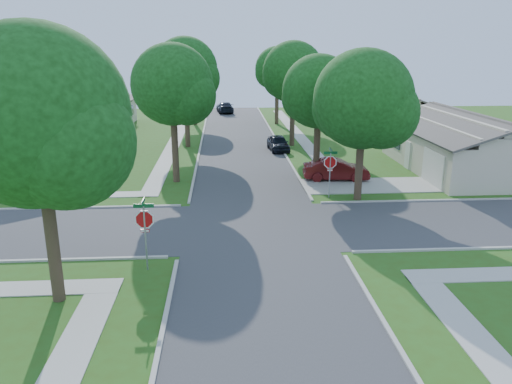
{
  "coord_description": "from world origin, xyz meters",
  "views": [
    {
      "loc": [
        -1.56,
        -23.45,
        8.71
      ],
      "look_at": [
        0.07,
        0.71,
        1.6
      ],
      "focal_mm": 35.0,
      "sensor_mm": 36.0,
      "label": 1
    }
  ],
  "objects": [
    {
      "name": "house_nw_near",
      "position": [
        -15.99,
        15.0,
        1.52
      ],
      "size": [
        8.42,
        13.6,
        4.23
      ],
      "color": "beige",
      "rests_on": "ground"
    },
    {
      "name": "house_ne_far",
      "position": [
        15.99,
        29.0,
        1.52
      ],
      "size": [
        8.42,
        13.6,
        4.23
      ],
      "color": "beige",
      "rests_on": "ground"
    },
    {
      "name": "tree_w_near",
      "position": [
        -4.64,
        9.01,
        6.12
      ],
      "size": [
        5.38,
        5.2,
        8.97
      ],
      "color": "#38281C",
      "rests_on": "ground"
    },
    {
      "name": "sidewalk_ne",
      "position": [
        6.1,
        26.0,
        0.02
      ],
      "size": [
        1.2,
        40.0,
        0.04
      ],
      "primitive_type": "cube",
      "color": "#9E9B91",
      "rests_on": "ground"
    },
    {
      "name": "car_curb_east",
      "position": [
        3.2,
        18.74,
        0.66
      ],
      "size": [
        1.87,
        3.99,
        1.32
      ],
      "primitive_type": "imported",
      "rotation": [
        0.0,
        0.0,
        0.08
      ],
      "color": "black",
      "rests_on": "ground"
    },
    {
      "name": "driveway",
      "position": [
        7.9,
        7.1,
        0.03
      ],
      "size": [
        8.8,
        3.6,
        0.05
      ],
      "primitive_type": "cube",
      "color": "#9E9B91",
      "rests_on": "ground"
    },
    {
      "name": "tree_e_near",
      "position": [
        4.75,
        9.01,
        5.64
      ],
      "size": [
        4.97,
        4.8,
        8.28
      ],
      "color": "#38281C",
      "rests_on": "ground"
    },
    {
      "name": "house_ne_near",
      "position": [
        15.99,
        11.0,
        1.52
      ],
      "size": [
        8.42,
        13.6,
        4.23
      ],
      "color": "beige",
      "rests_on": "ground"
    },
    {
      "name": "tree_w_mid",
      "position": [
        -4.64,
        21.01,
        6.49
      ],
      "size": [
        5.8,
        5.6,
        9.56
      ],
      "color": "#38281C",
      "rests_on": "ground"
    },
    {
      "name": "road_ns",
      "position": [
        0.0,
        0.0,
        0.0
      ],
      "size": [
        7.0,
        100.0,
        0.02
      ],
      "primitive_type": "cube",
      "color": "#333335",
      "rests_on": "ground"
    },
    {
      "name": "tree_sw_corner",
      "position": [
        -7.44,
        -6.99,
        6.26
      ],
      "size": [
        6.21,
        6.0,
        9.55
      ],
      "color": "#38281C",
      "rests_on": "ground"
    },
    {
      "name": "stop_sign_ne",
      "position": [
        4.7,
        4.7,
        2.03
      ],
      "size": [
        1.05,
        0.8,
        2.98
      ],
      "color": "gray",
      "rests_on": "ground"
    },
    {
      "name": "tree_ne_corner",
      "position": [
        6.36,
        4.21,
        5.59
      ],
      "size": [
        5.8,
        5.6,
        8.66
      ],
      "color": "#38281C",
      "rests_on": "ground"
    },
    {
      "name": "tree_w_far",
      "position": [
        -4.65,
        34.01,
        5.51
      ],
      "size": [
        4.76,
        4.6,
        8.04
      ],
      "color": "#38281C",
      "rests_on": "ground"
    },
    {
      "name": "tree_e_far",
      "position": [
        4.75,
        34.01,
        5.98
      ],
      "size": [
        5.17,
        5.0,
        8.72
      ],
      "color": "#38281C",
      "rests_on": "ground"
    },
    {
      "name": "car_curb_west",
      "position": [
        -1.2,
        44.54,
        0.72
      ],
      "size": [
        2.51,
        5.12,
        1.43
      ],
      "primitive_type": "imported",
      "rotation": [
        0.0,
        0.0,
        3.24
      ],
      "color": "black",
      "rests_on": "ground"
    },
    {
      "name": "tree_e_mid",
      "position": [
        4.76,
        21.01,
        6.25
      ],
      "size": [
        5.59,
        5.4,
        9.21
      ],
      "color": "#38281C",
      "rests_on": "ground"
    },
    {
      "name": "ground",
      "position": [
        0.0,
        0.0,
        0.0
      ],
      "size": [
        100.0,
        100.0,
        0.0
      ],
      "primitive_type": "plane",
      "color": "#305015",
      "rests_on": "ground"
    },
    {
      "name": "sidewalk_nw",
      "position": [
        -6.1,
        26.0,
        0.02
      ],
      "size": [
        1.2,
        40.0,
        0.04
      ],
      "primitive_type": "cube",
      "color": "#9E9B91",
      "rests_on": "ground"
    },
    {
      "name": "stop_sign_sw",
      "position": [
        -4.7,
        -4.7,
        2.03
      ],
      "size": [
        1.05,
        0.8,
        2.98
      ],
      "color": "gray",
      "rests_on": "ground"
    },
    {
      "name": "car_driveway",
      "position": [
        6.0,
        8.7,
        0.72
      ],
      "size": [
        4.48,
        1.85,
        1.44
      ],
      "primitive_type": "imported",
      "rotation": [
        0.0,
        0.0,
        1.5
      ],
      "color": "#4D0F10",
      "rests_on": "ground"
    },
    {
      "name": "house_nw_far",
      "position": [
        -15.99,
        32.0,
        1.52
      ],
      "size": [
        8.42,
        13.6,
        4.23
      ],
      "color": "beige",
      "rests_on": "ground"
    }
  ]
}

